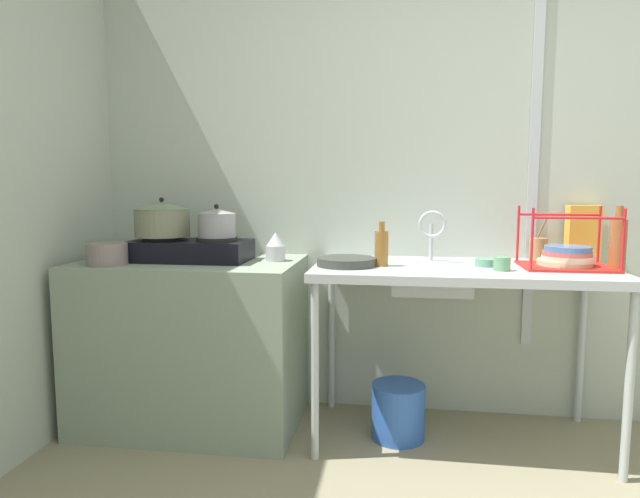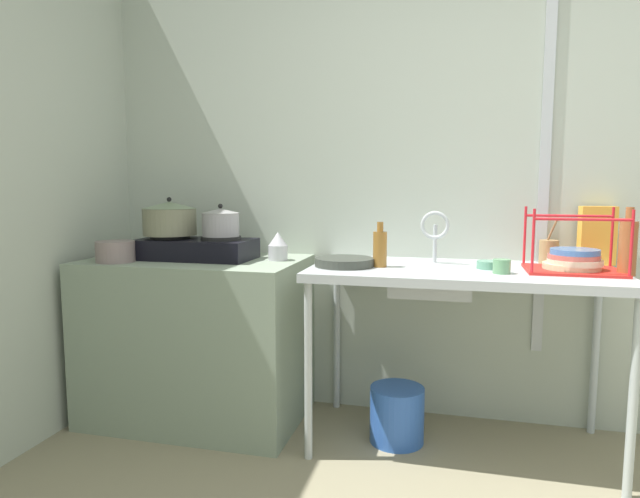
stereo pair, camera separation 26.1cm
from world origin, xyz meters
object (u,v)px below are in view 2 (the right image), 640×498
at_px(pot_on_left_burner, 170,218).
at_px(bottle_by_sink, 380,248).
at_px(pot_on_right_burner, 221,222).
at_px(bottle_by_rack, 628,247).
at_px(sink_basin, 431,281).
at_px(small_bowl_on_drainboard, 488,265).
at_px(frying_pan, 344,262).
at_px(percolator, 278,247).
at_px(bucket_on_floor, 397,414).
at_px(cup_by_rack, 502,266).
at_px(utensil_jar, 549,251).
at_px(pot_beside_stove, 115,252).
at_px(faucet, 435,229).
at_px(cereal_box, 597,236).
at_px(stove, 196,248).
at_px(dish_rack, 573,261).

relative_size(pot_on_left_burner, bottle_by_sink, 1.33).
relative_size(pot_on_right_burner, bottle_by_rack, 0.66).
distance_m(sink_basin, small_bowl_on_drainboard, 0.27).
distance_m(sink_basin, frying_pan, 0.41).
xyz_separation_m(percolator, bucket_on_floor, (0.62, -0.09, -0.78)).
relative_size(cup_by_rack, utensil_jar, 0.33).
relative_size(pot_beside_stove, sink_basin, 0.52).
relative_size(small_bowl_on_drainboard, bottle_by_rack, 0.36).
relative_size(faucet, cereal_box, 0.92).
distance_m(stove, bottle_by_rack, 2.00).
xyz_separation_m(stove, frying_pan, (0.80, -0.07, -0.04)).
bearing_deg(bucket_on_floor, dish_rack, 3.61).
bearing_deg(small_bowl_on_drainboard, frying_pan, -172.72).
height_order(pot_beside_stove, small_bowl_on_drainboard, pot_beside_stove).
xyz_separation_m(percolator, small_bowl_on_drainboard, (1.02, -0.04, -0.05)).
bearing_deg(pot_on_right_burner, small_bowl_on_drainboard, 0.76).
bearing_deg(bottle_by_rack, faucet, 168.49).
bearing_deg(percolator, faucet, 5.25).
xyz_separation_m(faucet, bottle_by_sink, (-0.24, -0.17, -0.08)).
bearing_deg(stove, pot_beside_stove, -149.51).
height_order(stove, cup_by_rack, stove).
xyz_separation_m(faucet, small_bowl_on_drainboard, (0.25, -0.11, -0.15)).
bearing_deg(pot_on_left_burner, stove, 0.00).
relative_size(sink_basin, bottle_by_rack, 1.27).
height_order(percolator, sink_basin, percolator).
xyz_separation_m(sink_basin, cereal_box, (0.76, 0.29, 0.20)).
height_order(stove, utensil_jar, utensil_jar).
xyz_separation_m(faucet, cereal_box, (0.75, 0.16, -0.03)).
distance_m(cup_by_rack, bottle_by_rack, 0.52).
bearing_deg(cup_by_rack, frying_pan, 176.32).
bearing_deg(percolator, frying_pan, -18.35).
bearing_deg(utensil_jar, cup_by_rack, -122.77).
bearing_deg(stove, cup_by_rack, -4.23).
bearing_deg(frying_pan, cup_by_rack, -3.68).
bearing_deg(small_bowl_on_drainboard, percolator, 177.78).
height_order(bottle_by_sink, bucket_on_floor, bottle_by_sink).
distance_m(faucet, bucket_on_floor, 0.91).
bearing_deg(pot_on_right_burner, pot_beside_stove, -157.58).
relative_size(frying_pan, utensil_jar, 1.23).
xyz_separation_m(pot_on_left_burner, bottle_by_rack, (2.14, -0.03, -0.09)).
height_order(pot_on_right_burner, bucket_on_floor, pot_on_right_burner).
distance_m(small_bowl_on_drainboard, bottle_by_sink, 0.49).
height_order(percolator, cereal_box, cereal_box).
distance_m(pot_on_right_burner, small_bowl_on_drainboard, 1.31).
xyz_separation_m(utensil_jar, bucket_on_floor, (-0.69, -0.31, -0.77)).
relative_size(stove, bottle_by_sink, 2.84).
xyz_separation_m(frying_pan, bucket_on_floor, (0.25, 0.03, -0.73)).
distance_m(frying_pan, bucket_on_floor, 0.77).
relative_size(stove, frying_pan, 2.14).
relative_size(pot_on_right_burner, cereal_box, 0.68).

